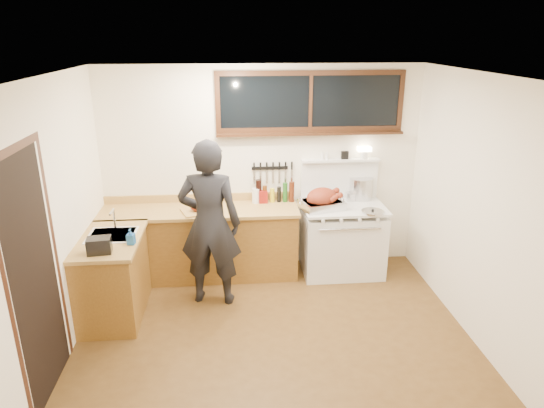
{
  "coord_description": "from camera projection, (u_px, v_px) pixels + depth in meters",
  "views": [
    {
      "loc": [
        -0.39,
        -4.19,
        2.94
      ],
      "look_at": [
        0.05,
        0.85,
        1.15
      ],
      "focal_mm": 32.0,
      "sensor_mm": 36.0,
      "label": 1
    }
  ],
  "objects": [
    {
      "name": "roast_turkey",
      "position": [
        322.0,
        200.0,
        5.93
      ],
      "size": [
        0.58,
        0.5,
        0.26
      ],
      "color": "silver",
      "rests_on": "vintage_stove"
    },
    {
      "name": "ground_plane",
      "position": [
        274.0,
        338.0,
        4.95
      ],
      "size": [
        4.0,
        3.5,
        0.02
      ],
      "primitive_type": "cube",
      "color": "#523515"
    },
    {
      "name": "toaster",
      "position": [
        99.0,
        245.0,
        4.73
      ],
      "size": [
        0.24,
        0.18,
        0.16
      ],
      "color": "black",
      "rests_on": "counter_left"
    },
    {
      "name": "man",
      "position": [
        210.0,
        224.0,
        5.35
      ],
      "size": [
        0.76,
        0.56,
        1.9
      ],
      "color": "black",
      "rests_on": "ground"
    },
    {
      "name": "knife_strip",
      "position": [
        271.0,
        169.0,
        6.15
      ],
      "size": [
        0.52,
        0.03,
        0.28
      ],
      "color": "black",
      "rests_on": "room_shell"
    },
    {
      "name": "sink_unit",
      "position": [
        113.0,
        240.0,
        5.19
      ],
      "size": [
        0.5,
        0.45,
        0.37
      ],
      "color": "white",
      "rests_on": "counter_left"
    },
    {
      "name": "left_doorway",
      "position": [
        35.0,
        276.0,
        3.91
      ],
      "size": [
        0.02,
        1.04,
        2.17
      ],
      "color": "black",
      "rests_on": "ground"
    },
    {
      "name": "stockpot",
      "position": [
        361.0,
        188.0,
        6.28
      ],
      "size": [
        0.4,
        0.4,
        0.28
      ],
      "color": "silver",
      "rests_on": "vintage_stove"
    },
    {
      "name": "counter_back",
      "position": [
        201.0,
        242.0,
        6.09
      ],
      "size": [
        2.44,
        0.64,
        1.0
      ],
      "color": "brown",
      "rests_on": "ground"
    },
    {
      "name": "room_shell",
      "position": [
        275.0,
        183.0,
        4.4
      ],
      "size": [
        4.1,
        3.6,
        2.65
      ],
      "color": "white",
      "rests_on": "ground"
    },
    {
      "name": "pitcher",
      "position": [
        256.0,
        196.0,
        6.14
      ],
      "size": [
        0.13,
        0.13,
        0.19
      ],
      "color": "white",
      "rests_on": "counter_back"
    },
    {
      "name": "bottle_cluster",
      "position": [
        274.0,
        193.0,
        6.15
      ],
      "size": [
        0.49,
        0.07,
        0.3
      ],
      "color": "black",
      "rests_on": "counter_back"
    },
    {
      "name": "counter_left",
      "position": [
        113.0,
        276.0,
        5.25
      ],
      "size": [
        0.64,
        1.09,
        0.9
      ],
      "color": "brown",
      "rests_on": "ground"
    },
    {
      "name": "soap_bottle",
      "position": [
        131.0,
        237.0,
        4.93
      ],
      "size": [
        0.09,
        0.09,
        0.17
      ],
      "color": "#215FA8",
      "rests_on": "counter_left"
    },
    {
      "name": "pot_lid",
      "position": [
        373.0,
        212.0,
        5.82
      ],
      "size": [
        0.34,
        0.34,
        0.04
      ],
      "color": "silver",
      "rests_on": "vintage_stove"
    },
    {
      "name": "coffee_tin",
      "position": [
        263.0,
        197.0,
        6.14
      ],
      "size": [
        0.11,
        0.09,
        0.16
      ],
      "color": "maroon",
      "rests_on": "counter_back"
    },
    {
      "name": "back_window",
      "position": [
        310.0,
        109.0,
        5.92
      ],
      "size": [
        2.32,
        0.13,
        0.77
      ],
      "color": "black",
      "rests_on": "room_shell"
    },
    {
      "name": "cutting_board",
      "position": [
        200.0,
        208.0,
        5.83
      ],
      "size": [
        0.5,
        0.43,
        0.14
      ],
      "color": "#B78E49",
      "rests_on": "counter_back"
    },
    {
      "name": "saucepan",
      "position": [
        351.0,
        196.0,
        6.23
      ],
      "size": [
        0.17,
        0.27,
        0.11
      ],
      "color": "silver",
      "rests_on": "vintage_stove"
    },
    {
      "name": "vintage_stove",
      "position": [
        342.0,
        237.0,
        6.2
      ],
      "size": [
        1.02,
        0.74,
        1.58
      ],
      "color": "white",
      "rests_on": "ground"
    }
  ]
}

